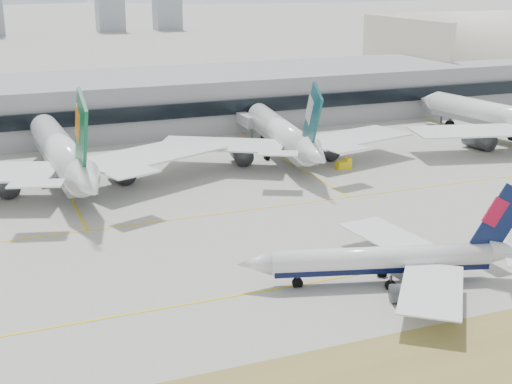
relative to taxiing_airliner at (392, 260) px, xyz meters
name	(u,v)px	position (x,y,z in m)	size (l,w,h in m)	color
ground	(276,274)	(-14.58, 9.37, -3.66)	(3000.00, 3000.00, 0.00)	gray
taxiing_airliner	(392,260)	(0.00, 0.00, 0.00)	(44.29, 37.76, 15.16)	white
widebody_eva	(63,156)	(-38.29, 69.21, 3.11)	(71.37, 69.71, 25.44)	white
widebody_cathay	(283,135)	(14.59, 72.36, 2.42)	(63.45, 62.65, 22.85)	white
widebody_china_air	(507,119)	(77.45, 66.12, 2.79)	(67.41, 66.51, 24.24)	white
terminal	(121,103)	(-14.58, 124.20, 3.85)	(280.00, 43.10, 15.00)	gray
hangar	(497,87)	(139.99, 144.37, -3.52)	(91.00, 60.00, 60.00)	silver
gse_c	(344,164)	(24.35, 59.12, -2.61)	(3.55, 2.00, 2.60)	yellow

